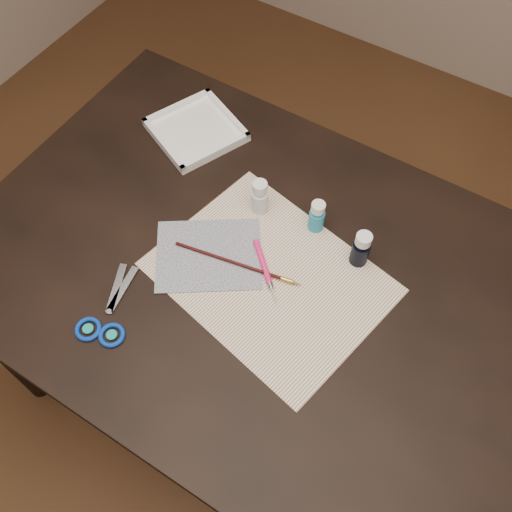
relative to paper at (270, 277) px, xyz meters
The scene contains 11 objects.
ground 0.76m from the paper, behind, with size 3.50×3.50×0.02m, color #422614.
table 0.38m from the paper, behind, with size 1.30×0.90×0.75m, color black.
paper is the anchor object (origin of this frame).
canvas 0.15m from the paper, behind, with size 0.23×0.19×0.00m, color black.
paint_bottle_white 0.19m from the paper, 128.68° to the left, with size 0.04×0.04×0.09m, color silver.
paint_bottle_cyan 0.17m from the paper, 83.14° to the left, with size 0.04×0.04×0.09m, color teal.
paint_bottle_navy 0.20m from the paper, 44.15° to the left, with size 0.04×0.04×0.10m, color black.
paintbrush 0.07m from the paper, 169.72° to the right, with size 0.30×0.01×0.01m, color black, non-canonical shape.
craft_knife 0.01m from the paper, 167.00° to the left, with size 0.16×0.01×0.01m, color #F51E71, non-canonical shape.
scissors 0.35m from the paper, 137.14° to the right, with size 0.21×0.11×0.01m, color silver, non-canonical shape.
palette_tray 0.46m from the paper, 145.25° to the left, with size 0.20×0.20×0.02m, color white.
Camera 1 is at (0.33, -0.53, 1.82)m, focal length 40.00 mm.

